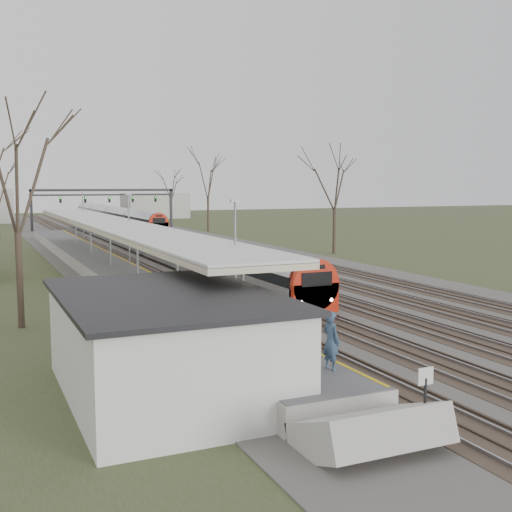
{
  "coord_description": "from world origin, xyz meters",
  "views": [
    {
      "loc": [
        -17.95,
        -11.16,
        6.67
      ],
      "look_at": [
        -0.85,
        27.18,
        2.0
      ],
      "focal_mm": 45.0,
      "sensor_mm": 36.0,
      "label": 1
    }
  ],
  "objects": [
    {
      "name": "tree_west_near",
      "position": [
        -16.0,
        20.0,
        7.29
      ],
      "size": [
        5.0,
        5.0,
        10.3
      ],
      "color": "#2D231C",
      "rests_on": "ground"
    },
    {
      "name": "train_far",
      "position": [
        4.5,
        100.14,
        1.48
      ],
      "size": [
        2.62,
        60.21,
        3.05
      ],
      "color": "#B6B9C1",
      "rests_on": "ground"
    },
    {
      "name": "canopy",
      "position": [
        -9.05,
        32.99,
        3.93
      ],
      "size": [
        4.1,
        50.0,
        3.11
      ],
      "color": "slate",
      "rests_on": "platform"
    },
    {
      "name": "passenger",
      "position": [
        -8.05,
        5.42,
        1.92
      ],
      "size": [
        0.56,
        0.74,
        1.85
      ],
      "primitive_type": "imported",
      "rotation": [
        0.0,
        0.0,
        1.76
      ],
      "color": "#334863",
      "rests_on": "platform"
    },
    {
      "name": "train_near",
      "position": [
        -2.5,
        53.54,
        1.48
      ],
      "size": [
        2.62,
        75.21,
        3.05
      ],
      "color": "#B6B9C1",
      "rests_on": "ground"
    },
    {
      "name": "platform",
      "position": [
        -9.05,
        37.5,
        0.5
      ],
      "size": [
        3.5,
        69.0,
        1.0
      ],
      "primitive_type": "cube",
      "color": "#9E9B93",
      "rests_on": "ground"
    },
    {
      "name": "tree_east_far",
      "position": [
        14.0,
        42.0,
        7.29
      ],
      "size": [
        5.0,
        5.0,
        10.3
      ],
      "color": "#2D231C",
      "rests_on": "ground"
    },
    {
      "name": "station_building",
      "position": [
        -12.5,
        8.0,
        1.6
      ],
      "size": [
        6.0,
        9.0,
        3.2
      ],
      "primitive_type": "cube",
      "color": "silver",
      "rests_on": "ground"
    },
    {
      "name": "signal_gantry",
      "position": [
        0.29,
        84.99,
        4.91
      ],
      "size": [
        21.0,
        0.59,
        6.08
      ],
      "color": "black",
      "rests_on": "ground"
    },
    {
      "name": "track_bed",
      "position": [
        0.26,
        55.0,
        0.06
      ],
      "size": [
        24.0,
        160.0,
        0.22
      ],
      "color": "#474442",
      "rests_on": "ground"
    }
  ]
}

